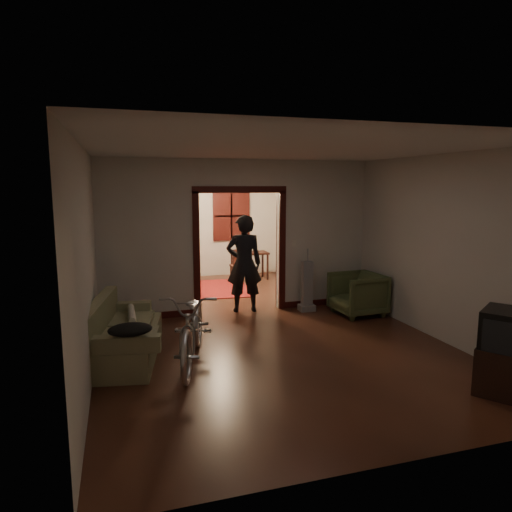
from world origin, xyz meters
name	(u,v)px	position (x,y,z in m)	size (l,w,h in m)	color
floor	(251,322)	(0.00, 0.00, 0.00)	(5.00, 8.50, 0.01)	#341810
ceiling	(251,156)	(0.00, 0.00, 2.80)	(5.00, 8.50, 0.01)	white
wall_back	(204,222)	(0.00, 4.25, 1.40)	(5.00, 0.02, 2.80)	beige
wall_left	(93,247)	(-2.50, 0.00, 1.40)	(0.02, 8.50, 2.80)	beige
wall_right	(381,237)	(2.50, 0.00, 1.40)	(0.02, 8.50, 2.80)	beige
partition_wall	(239,237)	(0.00, 0.75, 1.40)	(5.00, 0.14, 2.80)	beige
door_casing	(239,253)	(0.00, 0.75, 1.10)	(1.74, 0.20, 2.32)	#340E0B
far_window	(231,216)	(0.70, 4.21, 1.55)	(0.98, 0.06, 1.28)	black
chandelier	(218,185)	(0.00, 2.50, 2.35)	(0.24, 0.24, 0.24)	#FFE0A5
light_switch	(294,243)	(1.05, 0.68, 1.25)	(0.08, 0.01, 0.12)	silver
sofa	(125,329)	(-2.09, -1.08, 0.41)	(0.81, 1.80, 0.83)	#6B6E49
rolled_paper	(132,314)	(-1.99, -0.78, 0.53)	(0.10, 0.10, 0.79)	beige
jacket	(130,330)	(-2.04, -1.99, 0.68)	(0.50, 0.38, 0.15)	black
bicycle	(194,325)	(-1.23, -1.53, 0.51)	(0.68, 1.96, 1.03)	silver
armchair	(357,294)	(1.98, -0.11, 0.38)	(0.82, 0.85, 0.77)	#47542F
tv_stand	(504,370)	(1.98, -3.43, 0.27)	(0.59, 0.54, 0.54)	black
crt_tv	(508,331)	(1.98, -3.43, 0.73)	(0.56, 0.50, 0.48)	black
vacuum	(307,286)	(1.21, 0.40, 0.47)	(0.29, 0.23, 0.94)	gray
person	(244,264)	(0.08, 0.71, 0.90)	(0.66, 0.43, 1.80)	black
oriental_rug	(216,289)	(-0.05, 2.69, 0.01)	(1.45, 1.91, 0.01)	maroon
locker	(152,241)	(-1.34, 3.95, 1.00)	(1.00, 0.56, 2.01)	#233A25
globe	(151,202)	(-1.34, 3.95, 1.94)	(0.30, 0.30, 0.30)	#1E5972
desk	(250,266)	(0.99, 3.51, 0.34)	(0.91, 0.51, 0.67)	black
desk_chair	(239,266)	(0.61, 3.13, 0.42)	(0.38, 0.38, 0.85)	black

